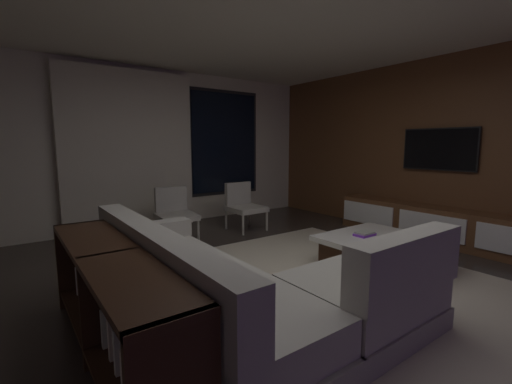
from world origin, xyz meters
TOP-DOWN VIEW (x-y plane):
  - floor at (0.00, 0.00)m, footprint 9.20×9.20m
  - back_wall_with_window at (-0.06, 3.62)m, footprint 6.60×0.30m
  - media_wall at (3.06, 0.00)m, footprint 0.12×7.80m
  - area_rug at (0.35, -0.10)m, footprint 3.20×3.80m
  - sectional_couch at (-0.81, -0.13)m, footprint 1.98×2.50m
  - coffee_table at (1.19, -0.04)m, footprint 1.16×1.16m
  - book_stack_on_coffee_table at (1.12, 0.15)m, footprint 0.25×0.15m
  - accent_chair_near_window at (0.97, 2.46)m, footprint 0.55×0.57m
  - accent_chair_by_curtain at (-0.21, 2.56)m, footprint 0.59×0.60m
  - media_console at (2.77, 0.05)m, footprint 0.46×3.10m
  - mounted_tv at (2.95, 0.25)m, footprint 0.05×1.07m
  - console_table_behind_couch at (-1.72, 0.01)m, footprint 0.40×2.10m

SIDE VIEW (x-z plane):
  - floor at x=0.00m, z-range 0.00..0.00m
  - area_rug at x=0.35m, z-range 0.00..0.01m
  - coffee_table at x=1.19m, z-range 0.01..0.37m
  - media_console at x=2.77m, z-range -0.01..0.51m
  - sectional_couch at x=-0.81m, z-range -0.12..0.70m
  - book_stack_on_coffee_table at x=1.12m, z-range 0.36..0.41m
  - console_table_behind_couch at x=-1.72m, z-range 0.04..0.78m
  - accent_chair_near_window at x=0.97m, z-range 0.04..0.82m
  - accent_chair_by_curtain at x=-0.21m, z-range 0.04..0.82m
  - back_wall_with_window at x=-0.06m, z-range -0.01..2.69m
  - media_wall at x=3.06m, z-range 0.00..2.70m
  - mounted_tv at x=2.95m, z-range 1.04..1.66m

